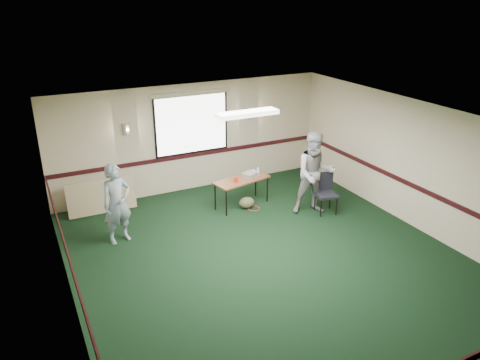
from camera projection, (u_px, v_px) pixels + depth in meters
name	position (u px, v px, depth m)	size (l,w,h in m)	color
ground	(271.00, 262.00, 8.81)	(8.00, 8.00, 0.00)	black
room_shell	(223.00, 150.00, 9.97)	(8.00, 8.02, 8.00)	tan
folding_table	(242.00, 181.00, 10.90)	(1.42, 0.81, 0.67)	#573018
projector	(250.00, 175.00, 11.01)	(0.32, 0.26, 0.11)	gray
game_console	(252.00, 172.00, 11.24)	(0.19, 0.15, 0.05)	white
red_cup	(236.00, 180.00, 10.69)	(0.08, 0.08, 0.13)	red
water_bottle	(258.00, 172.00, 11.06)	(0.06, 0.06, 0.19)	#9BC9FE
duffel_bag	(247.00, 203.00, 10.95)	(0.38, 0.28, 0.27)	#474728
cable_coil	(254.00, 208.00, 10.96)	(0.29, 0.29, 0.01)	red
folded_table	(101.00, 196.00, 10.66)	(1.53, 0.07, 0.79)	tan
conference_chair	(325.00, 190.00, 10.66)	(0.54, 0.56, 0.91)	black
person_left	(117.00, 204.00, 9.27)	(0.60, 0.40, 1.66)	#436494
person_right	(315.00, 173.00, 10.45)	(0.93, 0.72, 1.91)	slate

